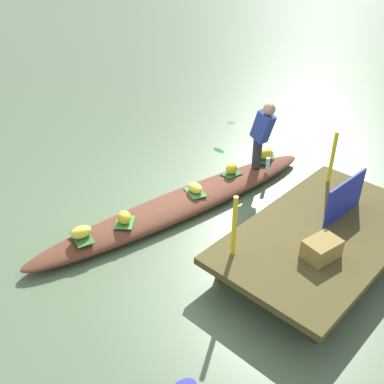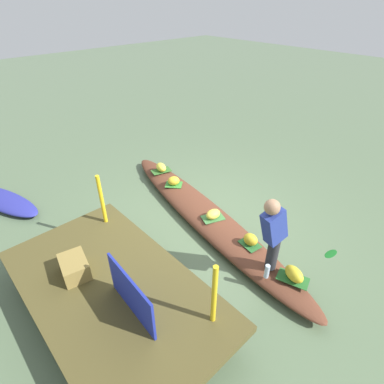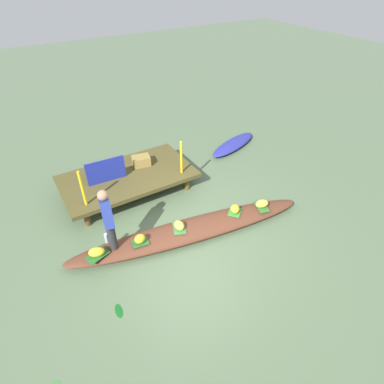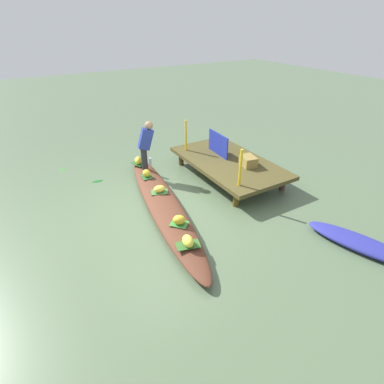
{
  "view_description": "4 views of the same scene",
  "coord_description": "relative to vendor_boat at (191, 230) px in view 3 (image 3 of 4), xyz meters",
  "views": [
    {
      "loc": [
        4.3,
        4.27,
        4.27
      ],
      "look_at": [
        -0.02,
        0.21,
        0.44
      ],
      "focal_mm": 43.0,
      "sensor_mm": 36.0,
      "label": 1
    },
    {
      "loc": [
        -3.07,
        3.17,
        3.58
      ],
      "look_at": [
        0.23,
        0.12,
        0.6
      ],
      "focal_mm": 28.46,
      "sensor_mm": 36.0,
      "label": 2
    },
    {
      "loc": [
        -2.52,
        -4.16,
        4.86
      ],
      "look_at": [
        0.45,
        0.69,
        0.52
      ],
      "focal_mm": 29.62,
      "sensor_mm": 36.0,
      "label": 3
    },
    {
      "loc": [
        5.27,
        -2.34,
        3.73
      ],
      "look_at": [
        0.36,
        0.56,
        0.42
      ],
      "focal_mm": 28.34,
      "sensor_mm": 36.0,
      "label": 4
    }
  ],
  "objects": [
    {
      "name": "drifting_plant_1",
      "position": [
        -1.99,
        -0.92,
        -0.12
      ],
      "size": [
        0.16,
        0.3,
        0.01
      ],
      "primitive_type": "ellipsoid",
      "rotation": [
        0.0,
        0.0,
        1.45
      ],
      "color": "#12561A",
      "rests_on": "ground"
    },
    {
      "name": "railing_post_east",
      "position": [
        0.69,
        1.59,
        0.76
      ],
      "size": [
        0.06,
        0.06,
        0.86
      ],
      "primitive_type": "cylinder",
      "color": "yellow",
      "rests_on": "dock_platform"
    },
    {
      "name": "produce_crate",
      "position": [
        -0.02,
        2.42,
        0.45
      ],
      "size": [
        0.5,
        0.4,
        0.25
      ],
      "primitive_type": "cube",
      "rotation": [
        0.0,
        0.0,
        -0.2
      ],
      "color": "olive",
      "rests_on": "dock_platform"
    },
    {
      "name": "banana_bunch_3",
      "position": [
        -1.94,
        0.23,
        0.23
      ],
      "size": [
        0.34,
        0.26,
        0.19
      ],
      "primitive_type": "ellipsoid",
      "rotation": [
        0.0,
        0.0,
        5.99
      ],
      "color": "gold",
      "rests_on": "vendor_boat"
    },
    {
      "name": "banana_bunch_4",
      "position": [
        -0.25,
        0.06,
        0.21
      ],
      "size": [
        0.22,
        0.29,
        0.16
      ],
      "primitive_type": "ellipsoid",
      "rotation": [
        0.0,
        0.0,
        4.62
      ],
      "color": "yellow",
      "rests_on": "vendor_boat"
    },
    {
      "name": "leaf_mat_0",
      "position": [
        -1.11,
        0.11,
        0.13
      ],
      "size": [
        0.35,
        0.28,
        0.01
      ],
      "primitive_type": "cube",
      "rotation": [
        0.0,
        0.0,
        2.99
      ],
      "color": "#27602B",
      "rests_on": "vendor_boat"
    },
    {
      "name": "leaf_mat_3",
      "position": [
        -1.94,
        0.23,
        0.13
      ],
      "size": [
        0.47,
        0.35,
        0.01
      ],
      "primitive_type": "cube",
      "rotation": [
        0.0,
        0.0,
        0.3
      ],
      "color": "#246028",
      "rests_on": "vendor_boat"
    },
    {
      "name": "railing_post_west",
      "position": [
        -1.71,
        1.59,
        0.76
      ],
      "size": [
        0.06,
        0.06,
        0.86
      ],
      "primitive_type": "cylinder",
      "color": "yellow",
      "rests_on": "dock_platform"
    },
    {
      "name": "vendor_person",
      "position": [
        -1.58,
        0.34,
        0.83
      ],
      "size": [
        0.25,
        0.45,
        1.24
      ],
      "color": "#28282D",
      "rests_on": "vendor_boat"
    },
    {
      "name": "leaf_mat_4",
      "position": [
        -0.25,
        0.06,
        0.13
      ],
      "size": [
        0.37,
        0.44,
        0.01
      ],
      "primitive_type": "cube",
      "rotation": [
        0.0,
        0.0,
        1.2
      ],
      "color": "#3E773C",
      "rests_on": "vendor_boat"
    },
    {
      "name": "banana_bunch_2",
      "position": [
        1.68,
        -0.3,
        0.22
      ],
      "size": [
        0.33,
        0.24,
        0.18
      ],
      "primitive_type": "ellipsoid",
      "rotation": [
        0.0,
        0.0,
        6.08
      ],
      "color": "yellow",
      "rests_on": "vendor_boat"
    },
    {
      "name": "moored_boat",
      "position": [
        3.1,
        2.57,
        -0.03
      ],
      "size": [
        2.03,
        1.11,
        0.19
      ],
      "primitive_type": "ellipsoid",
      "rotation": [
        0.0,
        0.0,
        0.31
      ],
      "color": "navy",
      "rests_on": "ground"
    },
    {
      "name": "banana_bunch_0",
      "position": [
        -1.11,
        0.11,
        0.23
      ],
      "size": [
        0.24,
        0.2,
        0.19
      ],
      "primitive_type": "ellipsoid",
      "rotation": [
        0.0,
        0.0,
        0.09
      ],
      "color": "gold",
      "rests_on": "vendor_boat"
    },
    {
      "name": "dock_platform",
      "position": [
        -0.51,
        2.19,
        0.27
      ],
      "size": [
        3.2,
        1.8,
        0.46
      ],
      "color": "#4B4321",
      "rests_on": "ground"
    },
    {
      "name": "vendor_boat",
      "position": [
        0.0,
        0.0,
        0.0
      ],
      "size": [
        5.29,
        1.59,
        0.26
      ],
      "primitive_type": "ellipsoid",
      "rotation": [
        0.0,
        0.0,
        -0.17
      ],
      "color": "brown",
      "rests_on": "ground"
    },
    {
      "name": "water_bottle",
      "position": [
        -1.66,
        0.47,
        0.24
      ],
      "size": [
        0.07,
        0.07,
        0.22
      ],
      "primitive_type": "cylinder",
      "color": "silver",
      "rests_on": "vendor_boat"
    },
    {
      "name": "canal_water",
      "position": [
        0.0,
        0.0,
        -0.13
      ],
      "size": [
        40.0,
        40.0,
        0.0
      ],
      "primitive_type": "plane",
      "color": "#546A4B",
      "rests_on": "ground"
    },
    {
      "name": "market_banner",
      "position": [
        -1.01,
        2.19,
        0.63
      ],
      "size": [
        0.92,
        0.08,
        0.59
      ],
      "primitive_type": "cube",
      "rotation": [
        0.0,
        0.0,
        -0.05
      ],
      "color": "navy",
      "rests_on": "dock_platform"
    },
    {
      "name": "banana_bunch_1",
      "position": [
        1.05,
        -0.14,
        0.22
      ],
      "size": [
        0.3,
        0.31,
        0.18
      ],
      "primitive_type": "ellipsoid",
      "rotation": [
        0.0,
        0.0,
        4.1
      ],
      "color": "gold",
      "rests_on": "vendor_boat"
    },
    {
      "name": "leaf_mat_1",
      "position": [
        1.05,
        -0.14,
        0.13
      ],
      "size": [
        0.42,
        0.41,
        0.01
      ],
      "primitive_type": "cube",
      "rotation": [
        0.0,
        0.0,
        0.71
      ],
      "color": "#378433",
      "rests_on": "vendor_boat"
    },
    {
      "name": "leaf_mat_2",
      "position": [
        1.68,
        -0.3,
        0.13
      ],
      "size": [
        0.35,
        0.47,
        0.01
      ],
      "primitive_type": "cube",
      "rotation": [
        0.0,
        0.0,
        1.29
      ],
      "color": "#326428",
      "rests_on": "vendor_boat"
    }
  ]
}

